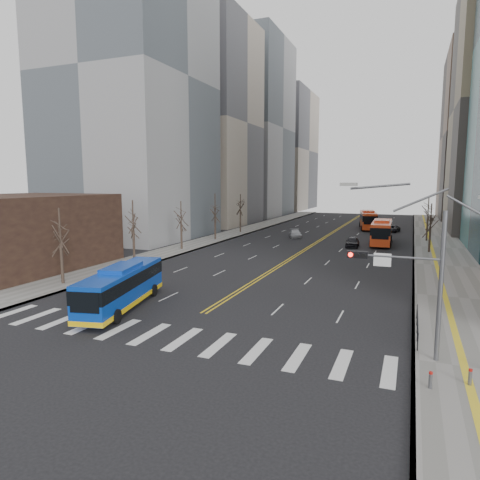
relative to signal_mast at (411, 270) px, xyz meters
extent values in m
plane|color=black|center=(-13.77, -2.00, -4.86)|extent=(220.00, 220.00, 0.00)
cube|color=slate|center=(3.73, 43.00, -4.78)|extent=(7.00, 130.00, 0.15)
cube|color=slate|center=(-30.27, 43.00, -4.78)|extent=(5.00, 130.00, 0.15)
cube|color=silver|center=(-26.77, -2.00, -4.85)|extent=(0.70, 4.00, 0.01)
cube|color=silver|center=(-24.40, -2.00, -4.85)|extent=(0.70, 4.00, 0.01)
cube|color=silver|center=(-22.04, -2.00, -4.85)|extent=(0.70, 4.00, 0.01)
cube|color=silver|center=(-19.67, -2.00, -4.85)|extent=(0.70, 4.00, 0.01)
cube|color=silver|center=(-17.31, -2.00, -4.85)|extent=(0.70, 4.00, 0.01)
cube|color=silver|center=(-14.95, -2.00, -4.85)|extent=(0.70, 4.00, 0.01)
cube|color=silver|center=(-12.58, -2.00, -4.85)|extent=(0.70, 4.00, 0.01)
cube|color=silver|center=(-10.22, -2.00, -4.85)|extent=(0.70, 4.00, 0.01)
cube|color=silver|center=(-7.86, -2.00, -4.85)|extent=(0.70, 4.00, 0.01)
cube|color=silver|center=(-5.49, -2.00, -4.85)|extent=(0.70, 4.00, 0.01)
cube|color=silver|center=(-3.13, -2.00, -4.85)|extent=(0.70, 4.00, 0.01)
cube|color=silver|center=(-0.77, -2.00, -4.85)|extent=(0.70, 4.00, 0.01)
cube|color=gold|center=(-13.97, 53.00, -4.85)|extent=(0.15, 100.00, 0.01)
cube|color=gold|center=(-13.57, 53.00, -4.85)|extent=(0.15, 100.00, 0.01)
cube|color=gray|center=(-44.77, 38.00, 21.14)|extent=(22.00, 24.00, 52.00)
cube|color=#A29382|center=(-44.77, 64.00, 17.14)|extent=(22.00, 22.00, 44.00)
cube|color=gray|center=(-43.77, 91.00, 19.14)|extent=(20.00, 26.00, 48.00)
cube|color=#A29382|center=(-42.77, 123.00, 15.14)|extent=(18.00, 30.00, 40.00)
cube|color=black|center=(-39.77, 10.00, -0.86)|extent=(14.00, 18.00, 8.00)
cylinder|color=slate|center=(1.43, 0.00, -0.86)|extent=(0.24, 0.24, 8.00)
cylinder|color=slate|center=(-0.82, 0.00, 0.64)|extent=(4.50, 0.12, 0.12)
cube|color=black|center=(-2.77, 0.00, 0.64)|extent=(1.10, 0.28, 0.38)
cylinder|color=#FF190C|center=(-3.12, -0.16, 0.64)|extent=(0.24, 0.08, 0.24)
cylinder|color=black|center=(-2.77, -0.16, 0.64)|extent=(0.24, 0.08, 0.24)
cylinder|color=black|center=(-2.42, -0.16, 0.64)|extent=(0.24, 0.08, 0.24)
cube|color=silver|center=(-1.47, 0.00, 0.44)|extent=(0.90, 0.06, 0.70)
cube|color=#999993|center=(-3.37, 0.00, 4.44)|extent=(0.90, 0.35, 0.18)
cube|color=black|center=(0.53, 4.00, -3.71)|extent=(0.04, 6.00, 0.04)
cylinder|color=black|center=(0.53, 1.00, -4.21)|extent=(0.06, 0.06, 1.00)
cylinder|color=black|center=(0.53, 2.50, -4.21)|extent=(0.06, 0.06, 1.00)
cylinder|color=black|center=(0.53, 4.00, -4.21)|extent=(0.06, 0.06, 1.00)
cylinder|color=black|center=(0.53, 5.50, -4.21)|extent=(0.06, 0.06, 1.00)
cylinder|color=black|center=(0.53, 7.00, -4.21)|extent=(0.06, 0.06, 1.00)
cylinder|color=slate|center=(1.03, -3.50, -4.36)|extent=(0.16, 0.16, 0.70)
cylinder|color=#B2140F|center=(1.03, -3.50, -3.98)|extent=(0.17, 0.17, 0.10)
cylinder|color=slate|center=(2.73, -2.50, -4.36)|extent=(0.16, 0.16, 0.70)
cylinder|color=#B2140F|center=(2.73, -2.50, -3.98)|extent=(0.17, 0.17, 0.10)
cylinder|color=black|center=(-29.77, 6.00, -2.98)|extent=(0.28, 0.28, 3.75)
cylinder|color=black|center=(-29.77, 17.00, -2.91)|extent=(0.28, 0.28, 3.90)
cylinder|color=black|center=(-29.77, 28.00, -3.06)|extent=(0.28, 0.28, 3.60)
cylinder|color=black|center=(-29.77, 39.00, -2.86)|extent=(0.28, 0.28, 4.00)
cylinder|color=black|center=(-29.77, 50.00, -2.96)|extent=(0.28, 0.28, 3.80)
cylinder|color=black|center=(2.23, 38.00, -3.11)|extent=(0.28, 0.28, 3.50)
cylinder|color=black|center=(2.23, 50.00, -2.98)|extent=(0.28, 0.28, 3.75)
cube|color=#0B39AA|center=(-20.02, 2.00, -3.21)|extent=(4.74, 11.28, 2.60)
cube|color=black|center=(-20.02, 2.00, -2.68)|extent=(4.81, 11.31, 0.94)
cube|color=#0B39AA|center=(-20.02, 2.00, -1.81)|extent=(2.67, 4.18, 0.40)
cube|color=yellow|center=(-20.02, 2.00, -4.31)|extent=(4.81, 11.31, 0.35)
cylinder|color=black|center=(-20.34, -1.70, -4.36)|extent=(0.52, 1.04, 1.00)
cylinder|color=black|center=(-18.10, -1.18, -4.36)|extent=(0.52, 1.04, 1.00)
cylinder|color=black|center=(-21.94, 5.19, -4.36)|extent=(0.52, 1.04, 1.00)
cylinder|color=black|center=(-19.70, 5.71, -4.36)|extent=(0.52, 1.04, 1.00)
cube|color=red|center=(-4.28, 44.43, -2.96)|extent=(3.03, 11.91, 3.09)
cube|color=black|center=(-4.28, 44.43, -2.37)|extent=(3.09, 11.93, 1.10)
cube|color=red|center=(-4.28, 44.43, -1.31)|extent=(2.27, 4.20, 0.40)
cylinder|color=black|center=(-5.51, 40.61, -4.36)|extent=(0.33, 1.01, 1.00)
cylinder|color=black|center=(-2.82, 40.68, -4.36)|extent=(0.33, 1.01, 1.00)
cylinder|color=black|center=(-5.73, 48.18, -4.36)|extent=(0.33, 1.01, 1.00)
cylinder|color=black|center=(-3.04, 48.25, -4.36)|extent=(0.33, 1.01, 1.00)
cube|color=red|center=(-8.27, 65.55, -2.96)|extent=(4.49, 12.12, 3.10)
cube|color=black|center=(-8.27, 65.55, -2.37)|extent=(4.55, 12.15, 1.10)
cube|color=red|center=(-8.27, 65.55, -1.31)|extent=(2.77, 4.43, 0.40)
cylinder|color=black|center=(-9.02, 61.60, -4.36)|extent=(0.45, 1.03, 1.00)
cylinder|color=black|center=(-6.36, 62.01, -4.36)|extent=(0.45, 1.03, 1.00)
cylinder|color=black|center=(-10.19, 69.09, -4.36)|extent=(0.45, 1.03, 1.00)
cylinder|color=black|center=(-7.53, 69.50, -4.36)|extent=(0.45, 1.03, 1.00)
imported|color=white|center=(-24.08, 4.00, -4.22)|extent=(2.51, 4.07, 1.27)
imported|color=black|center=(-7.98, 39.76, -4.11)|extent=(1.96, 4.47, 1.50)
imported|color=#AFAFB5|center=(-18.45, 47.03, -4.19)|extent=(3.30, 4.93, 1.33)
imported|color=black|center=(-3.43, 61.67, -4.22)|extent=(2.95, 4.90, 1.27)
camera|label=1|loc=(-0.12, -23.68, 4.58)|focal=32.00mm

